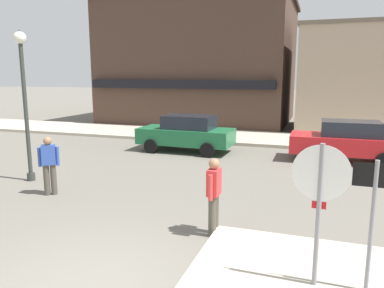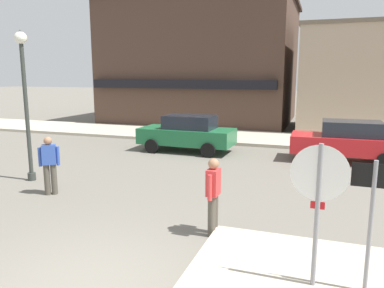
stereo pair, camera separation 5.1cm
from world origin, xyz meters
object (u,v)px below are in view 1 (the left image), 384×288
at_px(parked_car_nearest, 187,133).
at_px(pedestrian_crossing_near, 214,194).
at_px(one_way_sign, 373,214).
at_px(pedestrian_crossing_far, 49,164).
at_px(lamp_post, 24,85).
at_px(parked_car_second, 347,141).
at_px(stop_sign, 319,197).

height_order(parked_car_nearest, pedestrian_crossing_near, pedestrian_crossing_near).
distance_m(one_way_sign, parked_car_nearest, 11.15).
relative_size(parked_car_nearest, pedestrian_crossing_far, 2.51).
distance_m(lamp_post, parked_car_nearest, 6.91).
bearing_deg(parked_car_second, one_way_sign, -91.39).
height_order(one_way_sign, parked_car_second, one_way_sign).
bearing_deg(lamp_post, pedestrian_crossing_far, -31.94).
xyz_separation_m(stop_sign, parked_car_nearest, (-5.39, 9.37, -0.71)).
relative_size(lamp_post, parked_car_nearest, 1.13).
height_order(parked_car_nearest, pedestrian_crossing_far, pedestrian_crossing_far).
distance_m(one_way_sign, pedestrian_crossing_near, 3.13).
height_order(stop_sign, pedestrian_crossing_near, stop_sign).
bearing_deg(one_way_sign, parked_car_second, 88.61).
bearing_deg(parked_car_nearest, pedestrian_crossing_far, -102.90).
relative_size(stop_sign, parked_car_second, 0.57).
distance_m(stop_sign, lamp_post, 9.30).
height_order(one_way_sign, pedestrian_crossing_near, one_way_sign).
xyz_separation_m(parked_car_nearest, pedestrian_crossing_near, (3.39, -7.83, 0.06)).
relative_size(parked_car_second, pedestrian_crossing_near, 2.50).
relative_size(lamp_post, parked_car_second, 1.13).
relative_size(lamp_post, pedestrian_crossing_near, 2.82).
bearing_deg(lamp_post, stop_sign, -22.84).
bearing_deg(stop_sign, parked_car_nearest, 119.92).
bearing_deg(one_way_sign, lamp_post, 159.11).
height_order(stop_sign, pedestrian_crossing_far, stop_sign).
relative_size(parked_car_nearest, pedestrian_crossing_near, 2.51).
xyz_separation_m(lamp_post, pedestrian_crossing_far, (1.53, -0.95, -2.09)).
height_order(lamp_post, pedestrian_crossing_far, lamp_post).
distance_m(parked_car_second, pedestrian_crossing_far, 10.46).
xyz_separation_m(one_way_sign, pedestrian_crossing_near, (-2.72, 1.48, -0.46)).
bearing_deg(lamp_post, parked_car_nearest, 62.05).
bearing_deg(pedestrian_crossing_near, lamp_post, 162.57).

